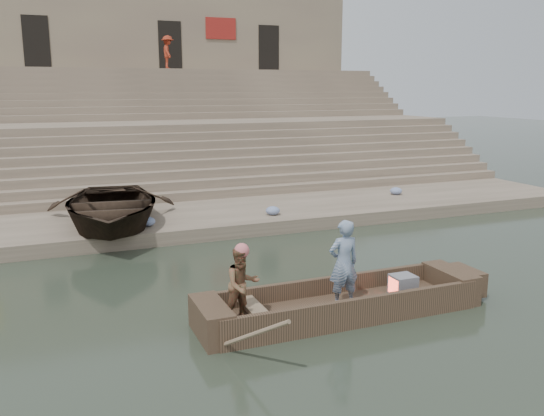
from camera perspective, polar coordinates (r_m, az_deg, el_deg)
ground at (r=10.10m, az=-8.17°, el=-13.01°), size 120.00×120.00×0.00m
lower_landing at (r=17.52m, az=-14.55°, el=-1.73°), size 32.00×4.00×0.40m
mid_landing at (r=24.67m, az=-17.06°, el=4.87°), size 32.00×3.00×2.80m
upper_landing at (r=31.53m, az=-18.38°, el=8.43°), size 32.00×3.00×5.20m
ghat_steps at (r=26.30m, az=-17.46°, el=6.14°), size 32.00×11.00×5.20m
building_wall at (r=35.50m, az=-19.17°, el=13.57°), size 32.00×5.07×11.20m
main_rowboat at (r=11.03m, az=6.94°, el=-10.12°), size 5.00×1.30×0.22m
rowboat_trim at (r=11.04m, az=7.94°, el=-9.01°), size 6.04×2.63×2.03m
standing_man at (r=10.65m, az=7.21°, el=-5.56°), size 0.61×0.40×1.66m
rowing_man at (r=9.92m, az=-3.02°, el=-7.73°), size 0.73×0.61×1.36m
television at (r=11.61m, az=12.99°, el=-7.56°), size 0.46×0.42×0.40m
beached_rowboat at (r=16.69m, az=-15.98°, el=0.18°), size 4.55×5.87×1.12m
pedestrian at (r=31.24m, az=-10.43°, el=15.15°), size 0.75×1.16×1.71m
cloth_bundles at (r=17.56m, az=-7.87°, el=-0.31°), size 16.66×2.42×0.26m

